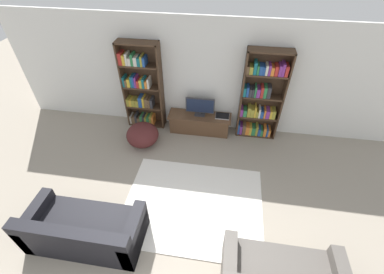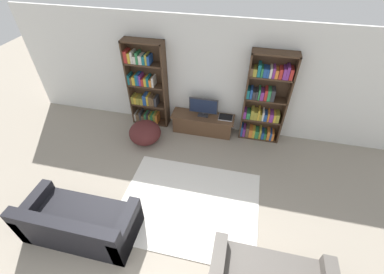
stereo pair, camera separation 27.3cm
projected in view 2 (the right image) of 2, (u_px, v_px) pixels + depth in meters
wall_back at (205, 77)px, 5.68m from camera, size 8.80×0.06×2.60m
bookshelf_left at (146, 87)px, 5.98m from camera, size 0.91×0.30×2.09m
bookshelf_right at (264, 101)px, 5.53m from camera, size 0.91×0.30×2.09m
tv_stand at (203, 123)px, 6.17m from camera, size 1.48×0.45×0.45m
television at (203, 107)px, 5.88m from camera, size 0.67×0.16×0.45m
laptop at (226, 117)px, 5.96m from camera, size 0.32×0.26×0.03m
area_rug at (189, 204)px, 4.71m from camera, size 2.50×1.96×0.02m
couch_left_sectional at (80, 223)px, 4.12m from camera, size 1.78×0.84×0.78m
beanbag_ottoman at (145, 133)px, 5.87m from camera, size 0.73×0.73×0.51m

